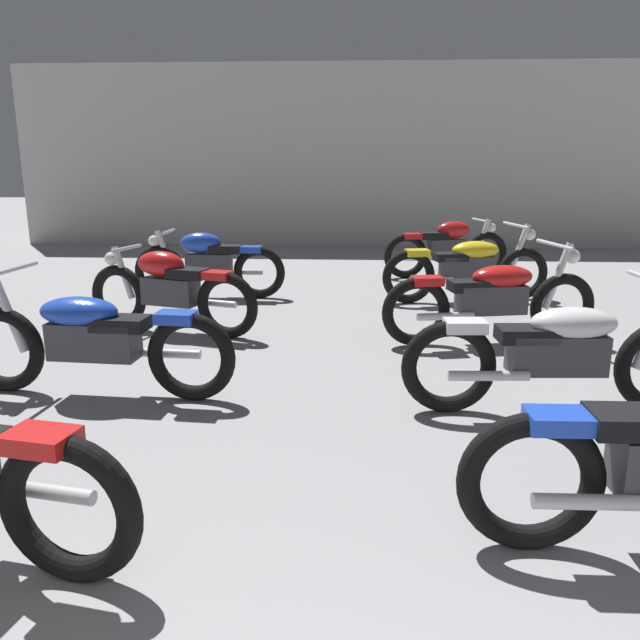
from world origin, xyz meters
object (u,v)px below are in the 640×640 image
motorcycle_right_row_2 (559,351)px  motorcycle_right_row_3 (493,297)px  motorcycle_left_row_4 (208,262)px  motorcycle_right_row_5 (447,247)px  motorcycle_right_row_4 (468,266)px  motorcycle_left_row_3 (170,289)px  motorcycle_left_row_2 (92,338)px

motorcycle_right_row_2 → motorcycle_right_row_3: (-0.09, 1.77, 0.00)m
motorcycle_left_row_4 → motorcycle_right_row_5: (3.29, 1.71, 0.00)m
motorcycle_right_row_4 → motorcycle_right_row_3: bearing=-92.3°
motorcycle_right_row_3 → motorcycle_right_row_4: (0.08, 1.87, 0.00)m
motorcycle_left_row_3 → motorcycle_right_row_3: size_ratio=0.89×
motorcycle_right_row_2 → motorcycle_right_row_4: bearing=90.3°
motorcycle_left_row_4 → motorcycle_right_row_2: bearing=-48.1°
motorcycle_left_row_4 → motorcycle_left_row_3: bearing=-90.2°
motorcycle_left_row_3 → motorcycle_right_row_3: bearing=-3.7°
motorcycle_right_row_4 → motorcycle_left_row_4: bearing=179.0°
motorcycle_left_row_4 → motorcycle_right_row_2: 4.98m
motorcycle_left_row_4 → motorcycle_right_row_5: bearing=27.4°
motorcycle_left_row_3 → motorcycle_right_row_3: (3.24, -0.21, -0.01)m
motorcycle_left_row_3 → motorcycle_right_row_3: motorcycle_right_row_3 is taller
motorcycle_left_row_2 → motorcycle_right_row_4: bearing=46.2°
motorcycle_right_row_3 → motorcycle_right_row_5: size_ratio=1.11×
motorcycle_left_row_4 → motorcycle_right_row_3: bearing=-30.8°
motorcycle_right_row_2 → motorcycle_right_row_5: bearing=90.4°
motorcycle_right_row_2 → motorcycle_right_row_5: 5.41m
motorcycle_left_row_2 → motorcycle_right_row_3: same height
motorcycle_right_row_2 → motorcycle_right_row_5: (-0.03, 5.41, 0.01)m
motorcycle_left_row_4 → motorcycle_right_row_4: (3.31, -0.06, -0.01)m
motorcycle_right_row_3 → motorcycle_right_row_2: bearing=-86.9°
motorcycle_left_row_3 → motorcycle_right_row_4: (3.31, 1.67, -0.01)m
motorcycle_left_row_3 → motorcycle_right_row_4: 3.71m
motorcycle_right_row_2 → motorcycle_right_row_5: size_ratio=1.12×
motorcycle_left_row_4 → motorcycle_right_row_3: (3.23, -1.93, -0.01)m
motorcycle_left_row_3 → motorcycle_right_row_5: (3.30, 3.43, 0.00)m
motorcycle_right_row_3 → motorcycle_right_row_5: 3.64m
motorcycle_left_row_2 → motorcycle_left_row_4: bearing=89.0°
motorcycle_right_row_2 → motorcycle_right_row_4: same height
motorcycle_left_row_2 → motorcycle_right_row_5: (3.35, 5.27, 0.01)m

